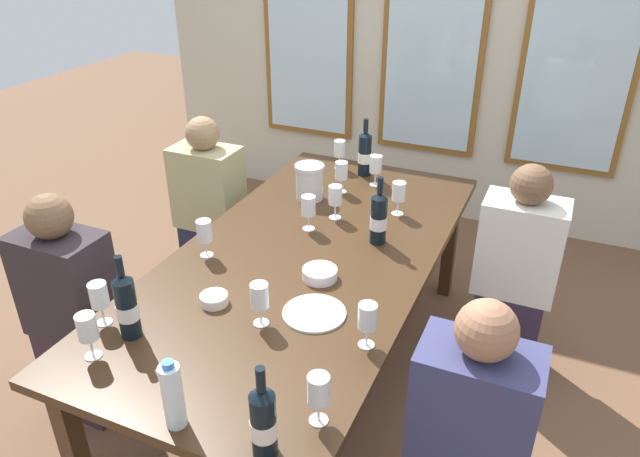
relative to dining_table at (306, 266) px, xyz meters
name	(u,v)px	position (x,y,z in m)	size (l,w,h in m)	color
ground_plane	(308,378)	(0.00, 0.00, -0.68)	(12.00, 12.00, 0.00)	brown
back_wall_with_windows	(436,18)	(0.00, 2.13, 0.77)	(4.30, 0.10, 2.90)	beige
dining_table	(306,266)	(0.00, 0.00, 0.00)	(1.10, 2.27, 0.74)	#3C2715
white_plate_0	(314,313)	(0.22, -0.40, 0.07)	(0.25, 0.25, 0.01)	white
metal_pitcher	(310,182)	(-0.23, 0.53, 0.16)	(0.16, 0.16, 0.19)	silver
wine_bottle_0	(127,306)	(-0.33, -0.78, 0.19)	(0.08, 0.08, 0.33)	black
wine_bottle_1	(379,218)	(0.26, 0.23, 0.19)	(0.08, 0.08, 0.33)	black
wine_bottle_2	(263,422)	(0.36, -1.05, 0.18)	(0.08, 0.08, 0.31)	black
wine_bottle_3	(365,154)	(-0.07, 0.95, 0.20)	(0.08, 0.08, 0.34)	black
tasting_bowl_0	(320,274)	(0.14, -0.16, 0.09)	(0.15, 0.15, 0.05)	white
tasting_bowl_1	(214,299)	(-0.17, -0.49, 0.08)	(0.11, 0.11, 0.04)	white
water_bottle	(173,395)	(0.07, -1.06, 0.18)	(0.06, 0.06, 0.24)	white
wine_glass_0	(260,298)	(0.06, -0.53, 0.18)	(0.07, 0.07, 0.17)	white
wine_glass_1	(341,172)	(-0.10, 0.68, 0.18)	(0.07, 0.07, 0.17)	white
wine_glass_2	(340,149)	(-0.24, 0.98, 0.19)	(0.07, 0.07, 0.17)	white
wine_glass_3	(399,193)	(0.26, 0.54, 0.18)	(0.07, 0.07, 0.17)	white
wine_glass_4	(335,196)	(-0.01, 0.38, 0.19)	(0.07, 0.07, 0.17)	white
wine_glass_5	(368,317)	(0.46, -0.49, 0.19)	(0.07, 0.07, 0.17)	white
wine_glass_6	(87,329)	(-0.38, -0.93, 0.18)	(0.07, 0.07, 0.17)	white
wine_glass_7	(376,166)	(0.04, 0.84, 0.18)	(0.07, 0.07, 0.17)	white
wine_glass_8	(99,297)	(-0.48, -0.76, 0.18)	(0.07, 0.07, 0.17)	white
wine_glass_9	(319,391)	(0.45, -0.88, 0.19)	(0.07, 0.07, 0.17)	white
wine_glass_10	(204,232)	(-0.40, -0.19, 0.18)	(0.07, 0.07, 0.17)	white
wine_glass_11	(308,207)	(-0.09, 0.22, 0.18)	(0.07, 0.07, 0.17)	white
seated_person_0	(210,213)	(-0.87, 0.52, -0.15)	(0.38, 0.24, 1.11)	#23213E
seated_person_1	(514,276)	(0.87, 0.54, -0.15)	(0.38, 0.24, 1.11)	#31243B
seated_person_2	(73,315)	(-0.87, -0.57, -0.15)	(0.38, 0.24, 1.11)	#34262E
seated_person_3	(467,448)	(0.87, -0.60, -0.15)	(0.38, 0.24, 1.11)	#2D222F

